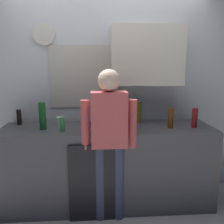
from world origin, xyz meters
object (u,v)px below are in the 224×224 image
Objects in this scene: bottle_red_vinegar at (195,118)px; cup_white_mug at (60,121)px; bottle_olive_oil at (139,112)px; bottle_amber_beer at (171,118)px; bottle_green_wine at (42,116)px; cup_yellow_cup at (132,120)px; dish_soap at (62,124)px; coffee_maker at (119,115)px; mixing_bowl at (93,122)px; bottle_dark_sauce at (19,117)px; person_at_sink at (109,134)px.

bottle_red_vinegar is 1.55m from cup_white_mug.
bottle_amber_beer is (0.30, -0.31, -0.01)m from bottle_olive_oil.
bottle_green_wine is 3.53× the size of cup_yellow_cup.
bottle_olive_oil is 0.96m from dish_soap.
bottle_green_wine reaches higher than cup_yellow_cup.
bottle_amber_beer is at bearing 1.57° from dish_soap.
coffee_maker is at bearing -133.36° from cup_yellow_cup.
cup_white_mug reaches higher than cup_yellow_cup.
cup_white_mug is at bearing 175.21° from mixing_bowl.
coffee_maker reaches higher than bottle_green_wine.
cup_white_mug is at bearing -6.40° from bottle_dark_sauce.
cup_white_mug is 0.39m from mixing_bowl.
bottle_green_wine reaches higher than cup_white_mug.
coffee_maker is 1.43× the size of bottle_amber_beer.
bottle_olive_oil reaches higher than cup_white_mug.
bottle_amber_beer is 1.28× the size of dish_soap.
person_at_sink reaches higher than dish_soap.
bottle_dark_sauce is 1.44m from bottle_olive_oil.
bottle_red_vinegar is (0.58, -0.30, -0.01)m from bottle_olive_oil.
cup_yellow_cup is at bearing 9.31° from bottle_green_wine.
cup_white_mug is (-1.25, 0.23, -0.07)m from bottle_amber_beer.
person_at_sink is at bearing -25.47° from bottle_dark_sauce.
mixing_bowl is 0.44m from person_at_sink.
person_at_sink reaches higher than bottle_amber_beer.
bottle_amber_beer is at bearing -9.18° from bottle_dark_sauce.
dish_soap is at bearing -20.37° from bottle_green_wine.
coffee_maker is at bearing -12.17° from bottle_dark_sauce.
bottle_dark_sauce is 1.34m from cup_yellow_cup.
dish_soap is at bearing -29.97° from bottle_dark_sauce.
cup_yellow_cup is 0.47m from mixing_bowl.
bottle_dark_sauce is 0.63m from dish_soap.
bottle_red_vinegar is 0.28m from bottle_amber_beer.
bottle_amber_beer is at bearing -10.24° from cup_white_mug.
bottle_amber_beer is 0.89m from mixing_bowl.
bottle_dark_sauce is at bearing 170.82° from bottle_amber_beer.
bottle_red_vinegar is 1.47m from dish_soap.
mixing_bowl is at bearing -5.68° from bottle_dark_sauce.
bottle_red_vinegar is 1.16m from mixing_bowl.
cup_yellow_cup is 0.84m from dish_soap.
bottle_green_wine is 1.04m from cup_yellow_cup.
mixing_bowl is at bearing 167.38° from bottle_amber_beer.
bottle_green_wine is (-1.11, -0.26, 0.02)m from bottle_olive_oil.
bottle_amber_beer is 1.41m from bottle_green_wine.
person_at_sink is (0.17, -0.41, -0.03)m from mixing_bowl.
dish_soap is (0.54, -0.31, -0.01)m from bottle_dark_sauce.
coffee_maker is at bearing 70.98° from person_at_sink.
coffee_maker is at bearing 178.70° from bottle_red_vinegar.
bottle_dark_sauce is at bearing 163.73° from person_at_sink.
person_at_sink is at bearing -127.41° from bottle_olive_oil.
bottle_green_wine is at bearing 159.63° from dish_soap.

